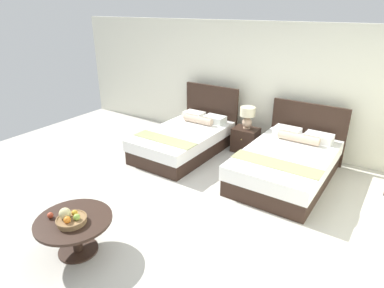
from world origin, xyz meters
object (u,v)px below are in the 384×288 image
bed_near_window (186,139)px  fruit_bowl (70,219)px  table_lamp (247,115)px  bed_near_corner (287,163)px  loose_apple (50,215)px  nightstand (245,140)px  coffee_table (75,227)px

bed_near_window → fruit_bowl: (0.57, -3.25, 0.24)m
bed_near_window → table_lamp: bed_near_window is taller
bed_near_corner → loose_apple: 3.78m
bed_near_window → nightstand: 1.22m
table_lamp → bed_near_window: bearing=-145.0°
bed_near_corner → nightstand: size_ratio=4.46×
nightstand → table_lamp: (0.00, 0.02, 0.52)m
loose_apple → bed_near_corner: bearing=61.4°
bed_near_window → nightstand: bearing=34.3°
table_lamp → loose_apple: table_lamp is taller
table_lamp → coffee_table: bearing=-96.9°
bed_near_corner → nightstand: bed_near_corner is taller
nightstand → coffee_table: (-0.47, -3.88, 0.11)m
coffee_table → loose_apple: loose_apple is taller
table_lamp → fruit_bowl: size_ratio=1.26×
table_lamp → coffee_table: 3.95m
nightstand → loose_apple: 4.08m
bed_near_corner → coffee_table: size_ratio=2.48×
table_lamp → fruit_bowl: bearing=-96.2°
bed_near_corner → coffee_table: 3.55m
fruit_bowl → loose_apple: (-0.28, -0.07, -0.02)m
bed_near_corner → fruit_bowl: bed_near_corner is taller
coffee_table → nightstand: bearing=83.1°
nightstand → loose_apple: bearing=-100.1°
bed_near_window → nightstand: size_ratio=4.36×
nightstand → coffee_table: 3.91m
nightstand → table_lamp: 0.52m
bed_near_window → table_lamp: 1.32m
nightstand → bed_near_window: bearing=-145.7°
bed_near_window → fruit_bowl: size_ratio=6.24×
fruit_bowl → bed_near_corner: bearing=64.8°
bed_near_window → bed_near_corner: bearing=-0.3°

